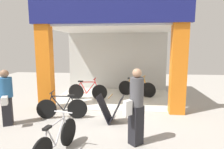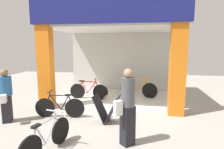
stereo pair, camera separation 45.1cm
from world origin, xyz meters
name	(u,v)px [view 1 (the left image)]	position (x,y,z in m)	size (l,w,h in m)	color
ground_plane	(110,111)	(0.00, 0.00, 0.00)	(17.96, 17.96, 0.00)	#9E9991
shop_facade	(114,51)	(0.00, 1.61, 2.01)	(5.18, 3.72, 3.83)	beige
bicycle_inside_0	(88,91)	(-1.07, 1.30, 0.36)	(1.65, 0.45, 0.91)	black
bicycle_inside_1	(136,88)	(0.98, 2.02, 0.37)	(1.63, 0.63, 0.94)	black
bicycle_parked_0	(62,108)	(-1.38, -0.84, 0.34)	(1.55, 0.43, 0.86)	black
bicycle_parked_1	(57,140)	(-0.76, -2.81, 0.34)	(0.44, 1.53, 0.85)	black
sandwich_board_sign	(110,109)	(0.14, -0.97, 0.40)	(0.81, 0.58, 0.82)	black
pedestrian_0	(136,106)	(0.84, -2.16, 0.89)	(0.51, 0.50, 1.75)	black
pedestrian_1	(6,97)	(-2.76, -1.42, 0.82)	(0.50, 0.65, 1.59)	black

